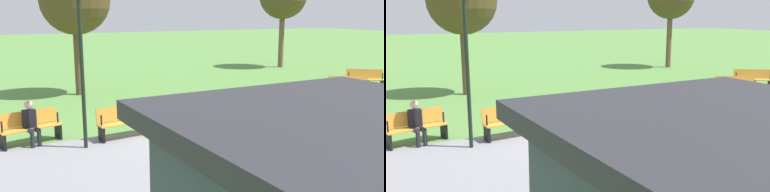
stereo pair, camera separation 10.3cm
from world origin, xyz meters
The scene contains 12 objects.
ground_plane centered at (0.00, 0.00, 0.00)m, with size 120.00×120.00×0.00m, color #54843D.
path_paving centered at (0.00, 2.30, 0.00)m, with size 34.94×5.76×0.01m, color gray.
bench_0 centered at (-9.70, -2.87, 0.47)m, with size 1.62×1.27×0.89m.
bench_1 centered at (-7.45, -1.66, 0.47)m, with size 1.67×1.10×0.89m.
bench_2 centered at (-5.05, -0.78, 0.47)m, with size 1.69×0.91×0.89m.
bench_3 centered at (-2.55, -0.25, 0.47)m, with size 1.67×0.70×0.89m.
bench_4 centered at (0.00, -0.07, 0.47)m, with size 1.62×0.47×0.89m.
bench_5 centered at (2.55, -0.25, 0.47)m, with size 1.67×0.70×0.89m.
bench_6 centered at (5.05, -0.78, 0.47)m, with size 1.69×0.91×0.89m.
person_seated centered at (5.03, -0.64, 0.64)m, with size 0.44×0.58×1.20m.
tree_1 centered at (2.49, -7.17, 3.98)m, with size 2.91×2.91×5.46m.
lamp_post centered at (3.79, 0.24, 2.89)m, with size 0.32×0.32×4.17m.
Camera 2 is at (5.80, 11.08, 3.52)m, focal length 39.53 mm.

